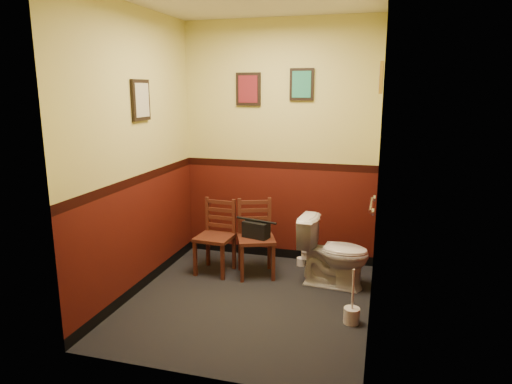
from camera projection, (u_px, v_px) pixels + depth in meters
floor at (249, 301)px, 4.30m from camera, size 2.20×2.40×0.00m
wall_back at (279, 144)px, 5.13m from camera, size 2.20×0.00×2.70m
wall_front at (194, 187)px, 2.87m from camera, size 2.20×0.00×2.70m
wall_left at (136, 154)px, 4.29m from camera, size 0.00×2.40×2.70m
wall_right at (378, 165)px, 3.71m from camera, size 0.00×2.40×2.70m
grab_bar at (372, 205)px, 4.04m from camera, size 0.05×0.56×0.06m
framed_print_back_a at (248, 89)px, 5.07m from camera, size 0.28×0.04×0.36m
framed_print_back_b at (302, 84)px, 4.90m from camera, size 0.26×0.04×0.34m
framed_print_left at (141, 100)px, 4.27m from camera, size 0.04×0.30×0.38m
framed_print_right at (381, 78)px, 4.12m from camera, size 0.04×0.34×0.28m
toilet at (334, 253)px, 4.58m from camera, size 0.74×0.46×0.69m
toilet_brush at (352, 314)px, 3.88m from camera, size 0.14×0.14×0.49m
chair_left at (216, 236)px, 4.92m from camera, size 0.39×0.39×0.79m
chair_right at (256, 238)px, 4.84m from camera, size 0.49×0.49×0.81m
handbag at (256, 230)px, 4.78m from camera, size 0.30×0.20×0.20m
tp_stack at (306, 253)px, 5.11m from camera, size 0.20×0.12×0.35m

